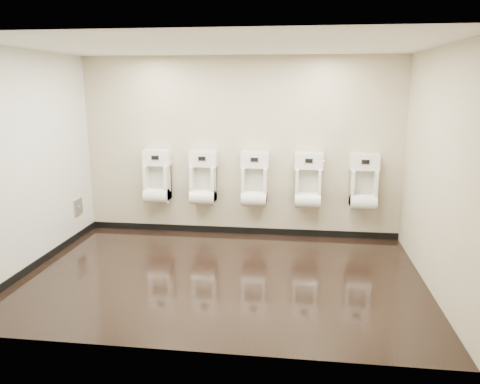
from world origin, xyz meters
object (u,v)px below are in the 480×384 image
object	(u,v)px
urinal_2	(255,183)
urinal_4	(363,186)
access_panel	(78,207)
urinal_1	(203,182)
urinal_0	(157,180)
urinal_3	(308,184)

from	to	relation	value
urinal_2	urinal_4	distance (m)	1.65
access_panel	urinal_2	size ratio (longest dim) A/B	0.30
urinal_1	urinal_4	bearing A→B (deg)	0.00
urinal_0	urinal_4	distance (m)	3.22
urinal_1	urinal_3	size ratio (longest dim) A/B	1.00
access_panel	urinal_3	bearing A→B (deg)	6.47
urinal_2	urinal_3	distance (m)	0.82
urinal_3	urinal_0	bearing A→B (deg)	180.00
urinal_0	urinal_4	xyz separation A→B (m)	(3.22, 0.00, 0.00)
urinal_0	urinal_2	world-z (taller)	same
urinal_4	urinal_2	bearing A→B (deg)	180.00
urinal_0	urinal_3	size ratio (longest dim) A/B	1.00
urinal_0	urinal_1	size ratio (longest dim) A/B	1.00
access_panel	urinal_0	distance (m)	1.29
urinal_1	urinal_2	xyz separation A→B (m)	(0.82, 0.00, 0.00)
urinal_2	urinal_4	bearing A→B (deg)	0.00
access_panel	urinal_4	world-z (taller)	urinal_4
urinal_2	urinal_3	bearing A→B (deg)	0.00
urinal_4	urinal_3	bearing A→B (deg)	180.00
urinal_1	urinal_3	world-z (taller)	same
urinal_2	access_panel	bearing A→B (deg)	-171.60
urinal_2	urinal_4	xyz separation A→B (m)	(1.65, 0.00, 0.00)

